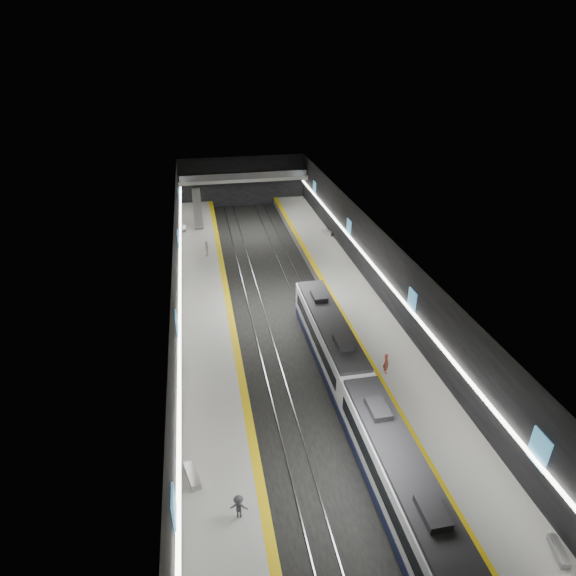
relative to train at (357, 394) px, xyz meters
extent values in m
plane|color=black|center=(-2.50, 16.03, -2.20)|extent=(70.00, 70.00, 0.00)
cube|color=beige|center=(-2.50, 16.03, 5.80)|extent=(20.00, 70.00, 0.04)
cube|color=black|center=(-12.50, 16.03, 1.80)|extent=(0.04, 70.00, 8.00)
cube|color=black|center=(7.50, 16.03, 1.80)|extent=(0.04, 70.00, 8.00)
cube|color=black|center=(-2.50, 51.03, 1.80)|extent=(20.00, 0.04, 8.00)
cube|color=slate|center=(-10.00, 16.03, -1.70)|extent=(5.00, 70.00, 1.00)
cube|color=#ACACA7|center=(-10.00, 16.03, -1.19)|extent=(5.00, 70.00, 0.02)
cube|color=#E3BC0B|center=(-7.80, 16.03, -1.18)|extent=(0.60, 70.00, 0.02)
cube|color=slate|center=(5.00, 16.03, -1.70)|extent=(5.00, 70.00, 1.00)
cube|color=#ACACA7|center=(5.00, 16.03, -1.19)|extent=(5.00, 70.00, 0.02)
cube|color=#E3BC0B|center=(2.80, 16.03, -1.18)|extent=(0.60, 70.00, 0.02)
cube|color=gray|center=(-5.72, 16.03, -2.14)|extent=(0.08, 70.00, 0.12)
cube|color=gray|center=(-4.28, 16.03, -2.14)|extent=(0.08, 70.00, 0.12)
cube|color=gray|center=(-0.72, 16.03, -2.14)|extent=(0.08, 70.00, 0.12)
cube|color=gray|center=(0.72, 16.03, -2.14)|extent=(0.08, 70.00, 0.12)
cube|color=#0E1536|center=(0.00, -7.50, -1.45)|extent=(2.65, 15.00, 0.80)
cube|color=white|center=(0.00, -7.50, 0.20)|extent=(2.65, 15.00, 2.50)
cube|color=black|center=(0.00, -7.50, 1.60)|extent=(2.44, 14.25, 0.30)
cube|color=black|center=(0.00, -7.50, 0.25)|extent=(2.69, 13.20, 1.00)
cube|color=#0E1536|center=(0.00, 7.50, -1.45)|extent=(2.65, 15.00, 0.80)
cube|color=white|center=(0.00, 7.50, 0.20)|extent=(2.65, 15.00, 2.50)
cube|color=black|center=(0.00, 7.50, 1.60)|extent=(2.44, 14.25, 0.30)
cube|color=black|center=(0.00, 7.50, 0.25)|extent=(2.69, 13.20, 1.00)
cube|color=black|center=(0.00, -0.02, 0.15)|extent=(1.85, 0.05, 1.20)
cube|color=#4396CA|center=(-12.42, -8.97, 2.30)|extent=(0.10, 1.50, 2.20)
cube|color=#4396CA|center=(-12.42, 8.03, 2.30)|extent=(0.10, 1.50, 2.20)
cube|color=#4396CA|center=(-12.42, 26.03, 2.30)|extent=(0.10, 1.50, 2.20)
cube|color=#4396CA|center=(-12.42, 43.03, 2.30)|extent=(0.10, 1.50, 2.20)
cube|color=#4396CA|center=(7.42, -8.97, 2.30)|extent=(0.10, 1.50, 2.20)
cube|color=#4396CA|center=(7.42, 8.03, 2.30)|extent=(0.10, 1.50, 2.20)
cube|color=#4396CA|center=(7.42, 26.03, 2.30)|extent=(0.10, 1.50, 2.20)
cube|color=#4396CA|center=(7.42, 43.03, 2.30)|extent=(0.10, 1.50, 2.20)
cube|color=white|center=(-12.30, 16.03, 1.60)|extent=(0.25, 68.60, 0.12)
cube|color=white|center=(7.30, 16.03, 1.60)|extent=(0.25, 68.60, 0.12)
cube|color=gray|center=(-2.50, 49.03, 2.80)|extent=(20.00, 3.00, 0.50)
cube|color=#47474C|center=(-2.50, 47.58, 3.55)|extent=(19.60, 0.08, 1.00)
cube|color=#99999E|center=(-10.00, 42.03, 0.70)|extent=(1.20, 7.50, 3.92)
cube|color=#99999E|center=(-11.78, -4.16, -0.95)|extent=(1.04, 2.10, 0.49)
cube|color=#99999E|center=(-12.00, 38.68, -0.98)|extent=(0.65, 1.81, 0.43)
cube|color=#99999E|center=(6.76, -12.66, -0.99)|extent=(0.87, 1.79, 0.42)
cube|color=#99999E|center=(7.00, 33.44, -0.95)|extent=(1.33, 2.03, 0.48)
imported|color=#B34D43|center=(3.54, 3.46, -0.31)|extent=(0.44, 0.66, 1.77)
imported|color=silver|center=(-9.34, 29.32, -0.23)|extent=(0.63, 1.19, 1.93)
imported|color=#424149|center=(-9.24, -7.26, -0.42)|extent=(1.11, 0.81, 1.54)
camera|label=1|loc=(-10.01, -25.31, 22.68)|focal=30.00mm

